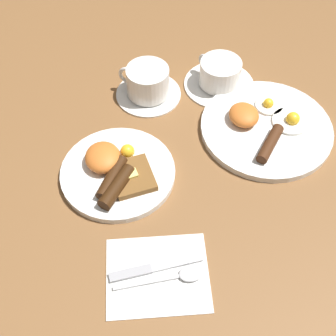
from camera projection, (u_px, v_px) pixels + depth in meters
name	position (u px, v px, depth m)	size (l,w,h in m)	color
ground_plane	(118.00, 175.00, 0.94)	(3.00, 3.00, 0.00)	brown
breakfast_plate_near	(117.00, 171.00, 0.93)	(0.23, 0.23, 0.05)	white
breakfast_plate_far	(265.00, 127.00, 1.01)	(0.28, 0.28, 0.05)	white
teacup_near	(148.00, 84.00, 1.06)	(0.15, 0.15, 0.08)	white
teacup_far	(220.00, 76.00, 1.08)	(0.16, 0.16, 0.07)	white
napkin	(158.00, 275.00, 0.81)	(0.15, 0.18, 0.01)	white
knife	(151.00, 268.00, 0.81)	(0.03, 0.17, 0.01)	silver
spoon	(181.00, 275.00, 0.80)	(0.03, 0.16, 0.01)	silver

